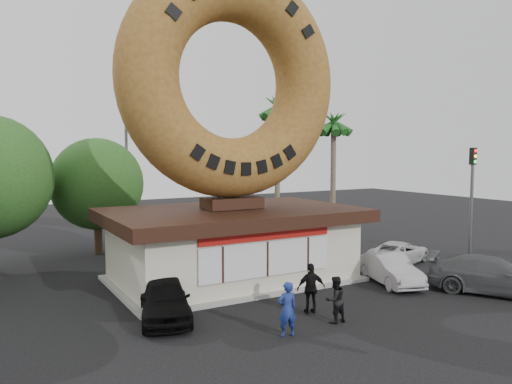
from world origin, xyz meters
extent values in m
plane|color=black|center=(0.00, 0.00, 0.00)|extent=(90.00, 90.00, 0.00)
cube|color=beige|center=(0.00, 6.00, 1.50)|extent=(10.00, 6.00, 3.00)
cube|color=#999993|center=(0.00, 6.00, 0.07)|extent=(10.60, 6.60, 0.15)
cube|color=#3F3F3F|center=(0.00, 6.00, 3.05)|extent=(10.00, 6.00, 0.10)
cube|color=black|center=(0.00, 6.00, 3.00)|extent=(11.20, 7.20, 0.55)
cube|color=silver|center=(0.00, 2.95, 1.55)|extent=(6.00, 0.12, 1.40)
cube|color=#AE130E|center=(0.00, 2.93, 2.55)|extent=(6.00, 0.10, 0.45)
cube|color=black|center=(0.00, 6.00, 3.55)|extent=(2.60, 1.40, 0.50)
torus|color=olive|center=(0.00, 6.00, 9.01)|extent=(10.42, 2.66, 10.42)
cylinder|color=#473321|center=(-4.00, 15.00, 1.43)|extent=(0.44, 0.44, 2.86)
sphere|color=#1F4F1C|center=(-4.00, 15.00, 4.03)|extent=(5.20, 5.20, 5.20)
cylinder|color=#726651|center=(7.50, 14.00, 4.50)|extent=(0.36, 0.36, 9.00)
cylinder|color=#726651|center=(11.00, 12.50, 4.00)|extent=(0.36, 0.36, 8.00)
cylinder|color=#59595E|center=(-2.00, 16.00, 4.00)|extent=(0.18, 0.18, 8.00)
cylinder|color=#59595E|center=(-1.10, 16.00, 7.90)|extent=(1.80, 0.12, 0.12)
cube|color=#59595E|center=(-0.20, 16.00, 7.85)|extent=(0.45, 0.20, 0.12)
cylinder|color=#59595E|center=(14.00, 4.00, 3.00)|extent=(0.18, 0.18, 6.00)
cube|color=black|center=(14.00, 4.00, 5.60)|extent=(0.30, 0.28, 0.95)
sphere|color=red|center=(14.00, 3.85, 5.90)|extent=(0.18, 0.18, 0.18)
sphere|color=yellow|center=(14.00, 3.85, 5.60)|extent=(0.18, 0.18, 0.18)
sphere|color=green|center=(14.00, 3.85, 5.30)|extent=(0.18, 0.18, 0.18)
imported|color=navy|center=(-1.69, -1.10, 0.89)|extent=(0.71, 0.52, 1.77)
imported|color=black|center=(0.44, -0.85, 0.81)|extent=(0.82, 0.65, 1.62)
imported|color=black|center=(0.33, 0.39, 0.92)|extent=(1.16, 0.75, 1.83)
imported|color=black|center=(-4.49, 2.46, 0.71)|extent=(2.78, 4.48, 1.42)
imported|color=#9B9B9F|center=(5.77, 1.88, 0.65)|extent=(2.49, 4.20, 1.31)
imported|color=#505455|center=(8.35, -1.35, 0.75)|extent=(4.52, 5.50, 1.50)
imported|color=beige|center=(9.09, 4.60, 0.59)|extent=(4.65, 3.25, 1.18)
camera|label=1|loc=(-10.26, -13.99, 5.89)|focal=35.00mm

